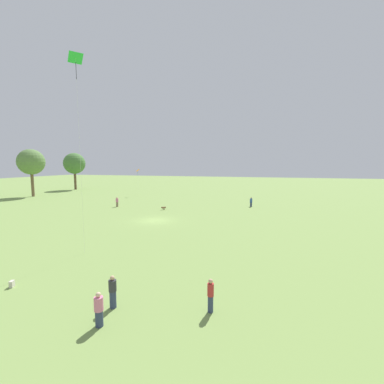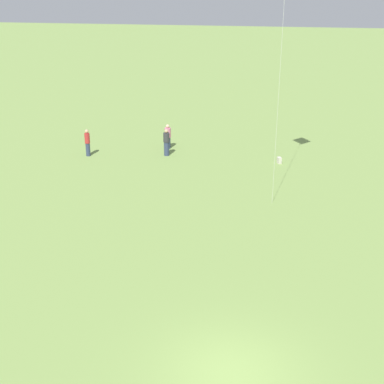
# 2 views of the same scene
# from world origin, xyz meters

# --- Properties ---
(ground_plane) EXTENTS (240.00, 240.00, 0.00)m
(ground_plane) POSITION_xyz_m (0.00, 0.00, 0.00)
(ground_plane) COLOR #7A994C
(person_0) EXTENTS (0.40, 0.40, 1.76)m
(person_0) POSITION_xyz_m (-19.92, -6.59, 0.87)
(person_0) COLOR #333D5B
(person_0) RESTS_ON ground_plane
(person_2) EXTENTS (0.47, 0.47, 1.77)m
(person_2) POSITION_xyz_m (-18.89, -11.60, 0.90)
(person_2) COLOR #333D5B
(person_2) RESTS_ON ground_plane
(person_4) EXTENTS (0.57, 0.57, 1.66)m
(person_4) POSITION_xyz_m (-21.46, -6.86, 0.82)
(person_4) COLOR #333D5B
(person_4) RESTS_ON ground_plane
(picnic_bag_0) EXTENTS (0.39, 0.32, 0.39)m
(picnic_bag_0) POSITION_xyz_m (-19.66, 0.71, 0.20)
(picnic_bag_0) COLOR beige
(picnic_bag_0) RESTS_ON ground_plane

